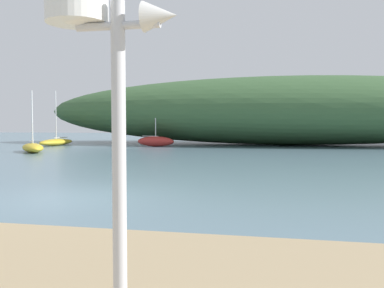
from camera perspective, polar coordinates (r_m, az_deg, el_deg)
The scene contains 6 objects.
ground_plane at distance 11.09m, azimuth -15.18°, elevation -7.06°, with size 120.00×120.00×0.00m, color slate.
distant_hill at distance 36.46m, azimuth 12.78°, elevation 4.48°, with size 42.88×11.49×5.80m, color #3D6038.
mast_structure at distance 3.72m, azimuth -13.67°, elevation 14.79°, with size 1.13×0.52×3.01m.
sailboat_east_reach at distance 36.07m, azimuth -18.06°, elevation 0.27°, with size 1.74×4.26×4.49m.
sailboat_off_point at distance 28.39m, azimuth -20.94°, elevation -0.45°, with size 3.20×3.54×3.92m.
sailboat_far_left at distance 33.01m, azimuth -4.99°, elevation 0.38°, with size 3.05×1.03×3.15m.
Camera 1 is at (4.94, -9.74, 1.92)m, focal length 39.00 mm.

